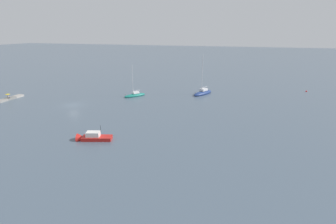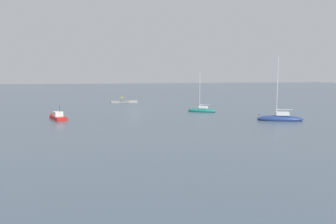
{
  "view_description": "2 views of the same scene",
  "coord_description": "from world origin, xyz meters",
  "px_view_note": "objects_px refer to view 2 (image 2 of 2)",
  "views": [
    {
      "loc": [
        53.61,
        40.64,
        17.99
      ],
      "look_at": [
        4.09,
        25.91,
        1.74
      ],
      "focal_mm": 28.15,
      "sensor_mm": 36.0,
      "label": 1
    },
    {
      "loc": [
        15.43,
        83.91,
        8.15
      ],
      "look_at": [
        -0.95,
        25.35,
        1.74
      ],
      "focal_mm": 37.78,
      "sensor_mm": 36.0,
      "label": 2
    }
  ],
  "objects_px": {
    "umbrella_open_yellow": "(122,97)",
    "motorboat_red_mid": "(57,117)",
    "person_seated_grey_left": "(122,100)",
    "sailboat_teal_near": "(202,110)",
    "sailboat_navy_far": "(280,118)"
  },
  "relations": [
    {
      "from": "umbrella_open_yellow",
      "to": "motorboat_red_mid",
      "type": "height_order",
      "value": "motorboat_red_mid"
    },
    {
      "from": "person_seated_grey_left",
      "to": "umbrella_open_yellow",
      "type": "xyz_separation_m",
      "value": [
        -0.0,
        -0.09,
        0.85
      ]
    },
    {
      "from": "sailboat_navy_far",
      "to": "motorboat_red_mid",
      "type": "bearing_deg",
      "value": 97.78
    },
    {
      "from": "sailboat_navy_far",
      "to": "motorboat_red_mid",
      "type": "xyz_separation_m",
      "value": [
        38.36,
        -12.79,
        -0.05
      ]
    },
    {
      "from": "sailboat_navy_far",
      "to": "motorboat_red_mid",
      "type": "height_order",
      "value": "sailboat_navy_far"
    },
    {
      "from": "sailboat_teal_near",
      "to": "sailboat_navy_far",
      "type": "distance_m",
      "value": 19.62
    },
    {
      "from": "person_seated_grey_left",
      "to": "umbrella_open_yellow",
      "type": "height_order",
      "value": "umbrella_open_yellow"
    },
    {
      "from": "person_seated_grey_left",
      "to": "sailboat_teal_near",
      "type": "relative_size",
      "value": 0.08
    },
    {
      "from": "umbrella_open_yellow",
      "to": "motorboat_red_mid",
      "type": "distance_m",
      "value": 39.77
    },
    {
      "from": "sailboat_navy_far",
      "to": "motorboat_red_mid",
      "type": "relative_size",
      "value": 1.9
    },
    {
      "from": "person_seated_grey_left",
      "to": "umbrella_open_yellow",
      "type": "distance_m",
      "value": 0.86
    },
    {
      "from": "person_seated_grey_left",
      "to": "sailboat_teal_near",
      "type": "bearing_deg",
      "value": 114.86
    },
    {
      "from": "umbrella_open_yellow",
      "to": "sailboat_teal_near",
      "type": "height_order",
      "value": "sailboat_teal_near"
    },
    {
      "from": "sailboat_teal_near",
      "to": "motorboat_red_mid",
      "type": "height_order",
      "value": "sailboat_teal_near"
    },
    {
      "from": "motorboat_red_mid",
      "to": "umbrella_open_yellow",
      "type": "bearing_deg",
      "value": 48.43
    }
  ]
}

